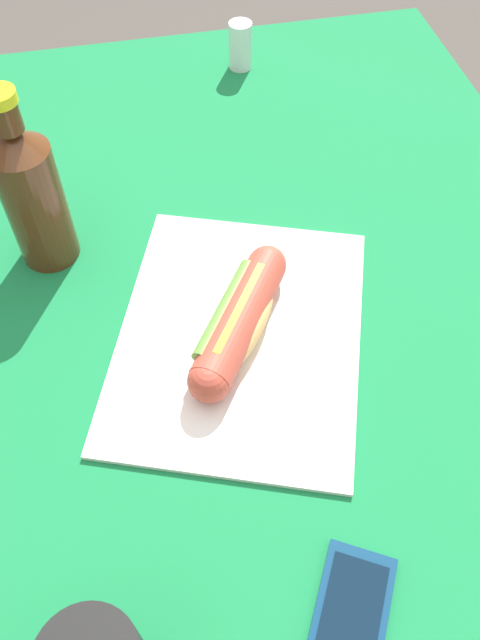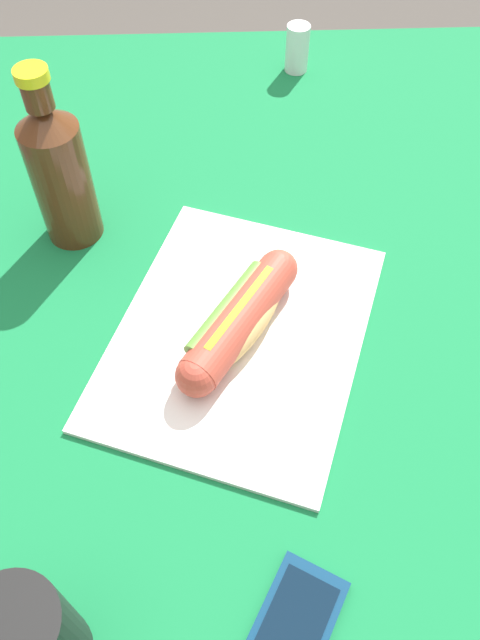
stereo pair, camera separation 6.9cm
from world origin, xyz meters
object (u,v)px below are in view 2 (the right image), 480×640
(hot_dog, at_px, (239,319))
(salt_shaker, at_px, (297,48))
(cell_phone, at_px, (289,636))
(soda_bottle, at_px, (59,171))

(hot_dog, height_order, salt_shaker, salt_shaker)
(cell_phone, distance_m, soda_bottle, 0.54)
(soda_bottle, height_order, salt_shaker, soda_bottle)
(soda_bottle, distance_m, salt_shaker, 0.47)
(hot_dog, bearing_deg, soda_bottle, 49.56)
(cell_phone, bearing_deg, salt_shaker, -5.55)
(salt_shaker, bearing_deg, hot_dog, 167.98)
(cell_phone, height_order, soda_bottle, soda_bottle)
(cell_phone, relative_size, salt_shaker, 1.87)
(cell_phone, relative_size, soda_bottle, 0.60)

